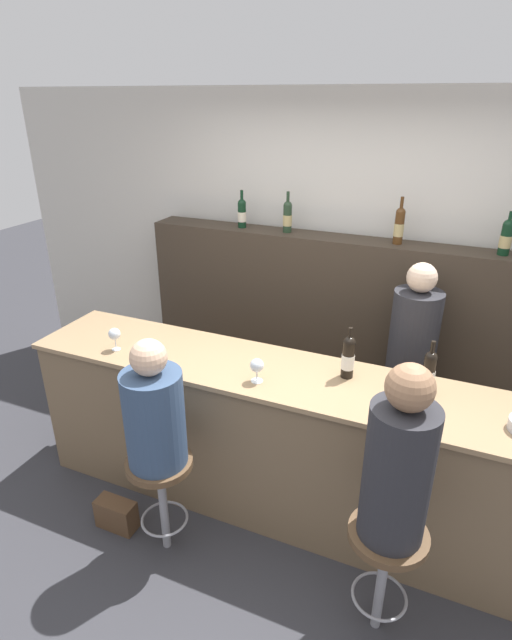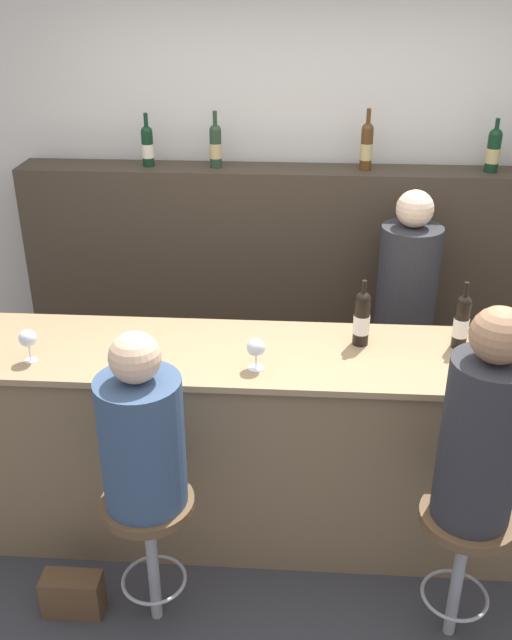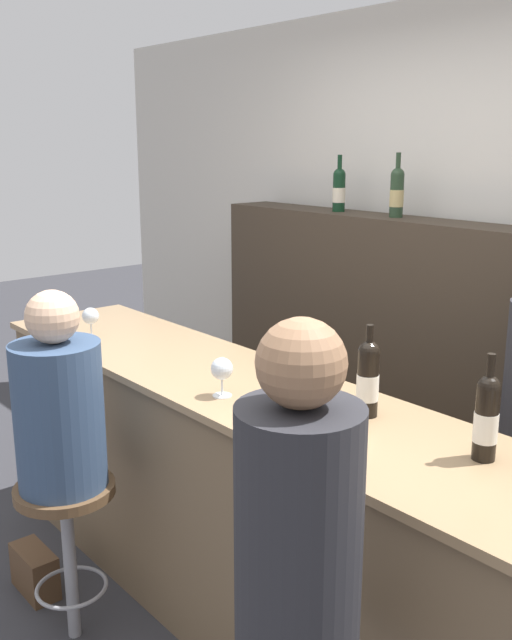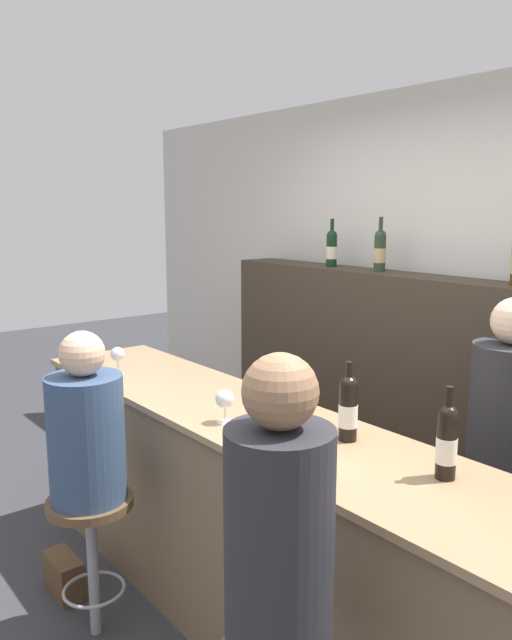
{
  "view_description": "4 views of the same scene",
  "coord_description": "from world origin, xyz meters",
  "px_view_note": "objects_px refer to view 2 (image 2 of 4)",
  "views": [
    {
      "loc": [
        0.84,
        -2.13,
        2.53
      ],
      "look_at": [
        -0.22,
        0.33,
        1.32
      ],
      "focal_mm": 28.0,
      "sensor_mm": 36.0,
      "label": 1
    },
    {
      "loc": [
        0.04,
        -2.51,
        2.58
      ],
      "look_at": [
        -0.14,
        0.23,
        1.21
      ],
      "focal_mm": 40.0,
      "sensor_mm": 36.0,
      "label": 2
    },
    {
      "loc": [
        1.8,
        -1.34,
        1.92
      ],
      "look_at": [
        -0.18,
        0.34,
        1.27
      ],
      "focal_mm": 40.0,
      "sensor_mm": 36.0,
      "label": 3
    },
    {
      "loc": [
        1.91,
        -1.32,
        1.92
      ],
      "look_at": [
        -0.14,
        0.32,
        1.44
      ],
      "focal_mm": 35.0,
      "sensor_mm": 36.0,
      "label": 4
    }
  ],
  "objects_px": {
    "wine_glass_1": "(256,348)",
    "guest_seated_right": "(483,430)",
    "wine_bottle_counter_0": "(362,318)",
    "wine_bottle_counter_1": "(462,321)",
    "wine_glass_0": "(28,339)",
    "wine_bottle_backbar_3": "(493,150)",
    "wine_bottle_backbar_0": "(147,145)",
    "bar_stool_left": "(150,526)",
    "bar_stool_right": "(464,541)",
    "handbag": "(73,594)",
    "guest_seated_left": "(141,434)",
    "bartender": "(402,336)",
    "wine_bottle_backbar_2": "(367,146)",
    "wine_bottle_backbar_1": "(216,145)"
  },
  "relations": [
    {
      "from": "wine_bottle_counter_0",
      "to": "bar_stool_left",
      "type": "relative_size",
      "value": 0.48
    },
    {
      "from": "bar_stool_left",
      "to": "bar_stool_right",
      "type": "bearing_deg",
      "value": 0.0
    },
    {
      "from": "wine_bottle_backbar_3",
      "to": "bar_stool_left",
      "type": "bearing_deg",
      "value": -132.43
    },
    {
      "from": "wine_glass_1",
      "to": "wine_glass_0",
      "type": "bearing_deg",
      "value": 180.0
    },
    {
      "from": "bar_stool_right",
      "to": "wine_glass_1",
      "type": "bearing_deg",
      "value": 152.87
    },
    {
      "from": "wine_glass_0",
      "to": "guest_seated_left",
      "type": "xyz_separation_m",
      "value": [
        0.58,
        -0.44,
        -0.16
      ]
    },
    {
      "from": "bar_stool_left",
      "to": "guest_seated_right",
      "type": "xyz_separation_m",
      "value": [
        1.27,
        0.0,
        0.54
      ]
    },
    {
      "from": "wine_bottle_counter_0",
      "to": "guest_seated_left",
      "type": "relative_size",
      "value": 0.42
    },
    {
      "from": "wine_bottle_backbar_0",
      "to": "wine_bottle_backbar_2",
      "type": "height_order",
      "value": "wine_bottle_backbar_2"
    },
    {
      "from": "wine_bottle_backbar_1",
      "to": "bartender",
      "type": "xyz_separation_m",
      "value": [
        1.07,
        -0.42,
        -0.96
      ]
    },
    {
      "from": "guest_seated_left",
      "to": "wine_bottle_backbar_2",
      "type": "bearing_deg",
      "value": 62.3
    },
    {
      "from": "wine_bottle_counter_0",
      "to": "wine_bottle_backbar_3",
      "type": "relative_size",
      "value": 1.08
    },
    {
      "from": "wine_bottle_backbar_0",
      "to": "wine_glass_1",
      "type": "bearing_deg",
      "value": -62.23
    },
    {
      "from": "wine_glass_0",
      "to": "guest_seated_right",
      "type": "height_order",
      "value": "guest_seated_right"
    },
    {
      "from": "wine_bottle_backbar_3",
      "to": "guest_seated_right",
      "type": "xyz_separation_m",
      "value": [
        -0.35,
        -1.78,
        -0.62
      ]
    },
    {
      "from": "wine_bottle_backbar_2",
      "to": "bar_stool_left",
      "type": "relative_size",
      "value": 0.51
    },
    {
      "from": "wine_bottle_backbar_0",
      "to": "wine_glass_0",
      "type": "distance_m",
      "value": 1.47
    },
    {
      "from": "wine_bottle_backbar_2",
      "to": "guest_seated_right",
      "type": "relative_size",
      "value": 0.37
    },
    {
      "from": "wine_bottle_counter_1",
      "to": "bartender",
      "type": "bearing_deg",
      "value": 102.81
    },
    {
      "from": "bar_stool_right",
      "to": "guest_seated_right",
      "type": "relative_size",
      "value": 0.73
    },
    {
      "from": "wine_bottle_backbar_3",
      "to": "bar_stool_right",
      "type": "distance_m",
      "value": 2.15
    },
    {
      "from": "bartender",
      "to": "wine_bottle_backbar_2",
      "type": "bearing_deg",
      "value": 119.03
    },
    {
      "from": "bar_stool_right",
      "to": "bartender",
      "type": "xyz_separation_m",
      "value": [
        -0.11,
        1.36,
        0.21
      ]
    },
    {
      "from": "wine_bottle_backbar_1",
      "to": "guest_seated_right",
      "type": "xyz_separation_m",
      "value": [
        1.18,
        -1.78,
        -0.62
      ]
    },
    {
      "from": "wine_bottle_backbar_3",
      "to": "handbag",
      "type": "relative_size",
      "value": 1.12
    },
    {
      "from": "wine_bottle_counter_0",
      "to": "bar_stool_right",
      "type": "height_order",
      "value": "wine_bottle_counter_0"
    },
    {
      "from": "bar_stool_left",
      "to": "handbag",
      "type": "relative_size",
      "value": 2.52
    },
    {
      "from": "wine_glass_0",
      "to": "guest_seated_right",
      "type": "bearing_deg",
      "value": -13.43
    },
    {
      "from": "bar_stool_right",
      "to": "bartender",
      "type": "distance_m",
      "value": 1.38
    },
    {
      "from": "wine_bottle_backbar_0",
      "to": "bar_stool_right",
      "type": "height_order",
      "value": "wine_bottle_backbar_0"
    },
    {
      "from": "wine_bottle_counter_0",
      "to": "wine_bottle_counter_1",
      "type": "bearing_deg",
      "value": -0.0
    },
    {
      "from": "wine_glass_1",
      "to": "guest_seated_left",
      "type": "distance_m",
      "value": 0.62
    },
    {
      "from": "wine_glass_1",
      "to": "bar_stool_left",
      "type": "relative_size",
      "value": 0.22
    },
    {
      "from": "wine_bottle_counter_1",
      "to": "bar_stool_right",
      "type": "xyz_separation_m",
      "value": [
        -0.04,
        -0.7,
        -0.64
      ]
    },
    {
      "from": "guest_seated_left",
      "to": "bartender",
      "type": "relative_size",
      "value": 0.48
    },
    {
      "from": "wine_bottle_backbar_2",
      "to": "guest_seated_left",
      "type": "xyz_separation_m",
      "value": [
        -0.93,
        -1.78,
        -0.71
      ]
    },
    {
      "from": "wine_glass_1",
      "to": "guest_seated_left",
      "type": "bearing_deg",
      "value": -132.77
    },
    {
      "from": "guest_seated_left",
      "to": "bar_stool_right",
      "type": "xyz_separation_m",
      "value": [
        1.27,
        0.0,
        -0.46
      ]
    },
    {
      "from": "wine_bottle_counter_0",
      "to": "bar_stool_right",
      "type": "bearing_deg",
      "value": -60.09
    },
    {
      "from": "wine_bottle_backbar_3",
      "to": "bartender",
      "type": "xyz_separation_m",
      "value": [
        -0.46,
        -0.42,
        -0.95
      ]
    },
    {
      "from": "wine_glass_1",
      "to": "guest_seated_right",
      "type": "distance_m",
      "value": 0.97
    },
    {
      "from": "wine_bottle_backbar_1",
      "to": "bar_stool_right",
      "type": "distance_m",
      "value": 2.43
    },
    {
      "from": "wine_glass_1",
      "to": "handbag",
      "type": "bearing_deg",
      "value": -150.4
    },
    {
      "from": "wine_bottle_backbar_1",
      "to": "wine_bottle_backbar_2",
      "type": "bearing_deg",
      "value": 0.0
    },
    {
      "from": "guest_seated_right",
      "to": "wine_bottle_backbar_0",
      "type": "bearing_deg",
      "value": 131.39
    },
    {
      "from": "wine_bottle_backbar_1",
      "to": "wine_bottle_backbar_3",
      "type": "xyz_separation_m",
      "value": [
        1.53,
        0.0,
        -0.0
      ]
    },
    {
      "from": "bar_stool_left",
      "to": "wine_glass_1",
      "type": "bearing_deg",
      "value": 47.23
    },
    {
      "from": "handbag",
      "to": "wine_glass_1",
      "type": "bearing_deg",
      "value": 29.6
    },
    {
      "from": "wine_bottle_counter_0",
      "to": "wine_bottle_counter_1",
      "type": "relative_size",
      "value": 0.99
    },
    {
      "from": "wine_bottle_counter_0",
      "to": "guest_seated_right",
      "type": "height_order",
      "value": "guest_seated_right"
    }
  ]
}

